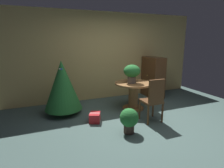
% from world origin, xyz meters
% --- Properties ---
extents(ground_plane, '(6.60, 6.60, 0.00)m').
position_xyz_m(ground_plane, '(0.00, 0.00, 0.00)').
color(ground_plane, '#4C6660').
extents(back_wall_panel, '(6.00, 0.10, 2.60)m').
position_xyz_m(back_wall_panel, '(0.00, 2.20, 1.30)').
color(back_wall_panel, tan).
rests_on(back_wall_panel, ground_plane).
extents(round_dining_table, '(0.97, 0.97, 0.71)m').
position_xyz_m(round_dining_table, '(0.28, 0.92, 0.46)').
color(round_dining_table, '#9E6B3D').
rests_on(round_dining_table, ground_plane).
extents(flower_vase, '(0.42, 0.42, 0.47)m').
position_xyz_m(flower_vase, '(0.20, 0.89, 1.00)').
color(flower_vase, '#665B51').
rests_on(flower_vase, round_dining_table).
extents(wooden_chair_near, '(0.41, 0.40, 0.98)m').
position_xyz_m(wooden_chair_near, '(0.28, 0.02, 0.54)').
color(wooden_chair_near, brown).
rests_on(wooden_chair_near, ground_plane).
extents(holiday_tree, '(0.90, 0.90, 1.32)m').
position_xyz_m(holiday_tree, '(-1.48, 1.26, 0.73)').
color(holiday_tree, brown).
rests_on(holiday_tree, ground_plane).
extents(gift_box_red, '(0.33, 0.37, 0.21)m').
position_xyz_m(gift_box_red, '(-0.91, 0.52, 0.10)').
color(gift_box_red, red).
rests_on(gift_box_red, ground_plane).
extents(wooden_cabinet, '(0.43, 0.79, 1.26)m').
position_xyz_m(wooden_cabinet, '(1.42, 1.73, 0.63)').
color(wooden_cabinet, brown).
rests_on(wooden_cabinet, ground_plane).
extents(potted_plant, '(0.37, 0.37, 0.50)m').
position_xyz_m(potted_plant, '(-0.45, -0.24, 0.29)').
color(potted_plant, '#4C382D').
rests_on(potted_plant, ground_plane).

